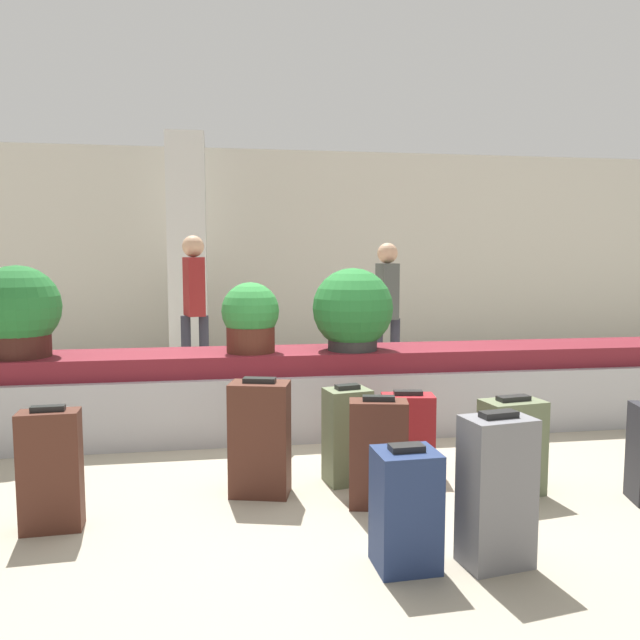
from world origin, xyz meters
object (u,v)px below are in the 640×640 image
Objects in this scene: suitcase_1 at (512,447)px; suitcase_7 at (51,470)px; suitcase_2 at (347,435)px; traveler_1 at (194,297)px; potted_plant_2 at (353,311)px; suitcase_3 at (378,453)px; suitcase_5 at (260,438)px; suitcase_8 at (496,491)px; suitcase_4 at (408,434)px; suitcase_6 at (406,509)px; pillar at (187,249)px; traveler_0 at (387,302)px; potted_plant_0 at (18,312)px; potted_plant_1 at (250,318)px.

suitcase_7 reaches higher than suitcase_1.
traveler_1 is (-1.10, 3.18, 0.72)m from suitcase_2.
suitcase_2 is 1.41m from potted_plant_2.
traveler_1 is at bearing 120.06° from suitcase_3.
suitcase_8 is (1.07, -1.07, 0.01)m from suitcase_5.
suitcase_1 is 0.90× the size of potted_plant_2.
potted_plant_2 reaches higher than suitcase_4.
suitcase_6 is (-0.05, -0.73, -0.03)m from suitcase_3.
suitcase_3 reaches higher than suitcase_4.
traveler_1 is at bearing 124.80° from potted_plant_2.
suitcase_4 is (-0.54, 0.46, -0.02)m from suitcase_1.
suitcase_8 is at bearing -21.42° from suitcase_7.
suitcase_4 is 0.83× the size of potted_plant_2.
potted_plant_2 is at bearing 85.69° from suitcase_8.
pillar is 4.76× the size of suitcase_3.
traveler_1 reaches higher than suitcase_3.
traveler_0 reaches higher than potted_plant_2.
suitcase_8 is at bearing -11.52° from traveler_0.
potted_plant_2 is 0.40× the size of traveler_1.
suitcase_5 is 1.20m from suitcase_7.
pillar is 4.44× the size of potted_plant_0.
potted_plant_1 is at bearing 52.05° from suitcase_7.
suitcase_3 is 1.83m from suitcase_7.
suitcase_5 reaches higher than suitcase_3.
suitcase_8 is at bearing -85.15° from potted_plant_2.
suitcase_4 is at bearing -81.51° from potted_plant_2.
potted_plant_0 reaches higher than suitcase_2.
suitcase_7 is (-2.18, -0.57, 0.06)m from suitcase_4.
traveler_1 is at bearing -85.28° from pillar.
potted_plant_1 is 0.85m from potted_plant_2.
suitcase_4 is at bearing -47.16° from potted_plant_1.
traveler_1 is (1.27, 1.95, -0.02)m from potted_plant_0.
pillar reaches higher than suitcase_4.
traveler_1 is (-0.54, 1.98, 0.05)m from potted_plant_1.
suitcase_7 is (-0.46, -5.64, -1.27)m from pillar.
traveler_1 is (-1.59, 4.38, 0.67)m from suitcase_8.
traveler_0 reaches higher than suitcase_8.
suitcase_1 is 0.38× the size of traveler_0.
suitcase_1 is 0.93× the size of suitcase_3.
potted_plant_0 is 1.04× the size of potted_plant_2.
suitcase_2 is at bearing 89.98° from suitcase_6.
suitcase_6 is 4.24m from traveler_0.
potted_plant_1 is at bearing 123.95° from suitcase_3.
suitcase_8 is (-0.49, -0.85, 0.07)m from suitcase_1.
suitcase_5 reaches higher than suitcase_4.
traveler_0 is at bearing 67.20° from traveler_1.
suitcase_8 is at bearing -51.90° from suitcase_3.
potted_plant_1 is at bearing -47.23° from traveler_0.
suitcase_5 is at bearing 118.90° from suitcase_6.
potted_plant_1 is (0.70, -3.98, -0.61)m from pillar.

